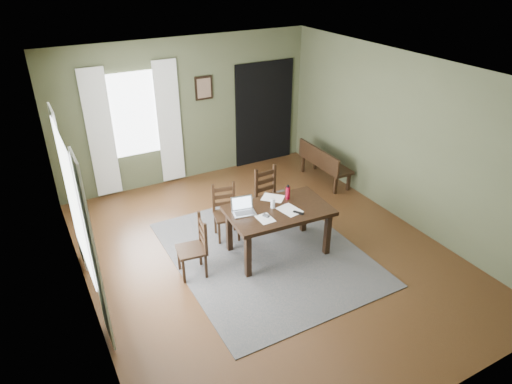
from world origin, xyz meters
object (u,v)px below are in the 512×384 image
laptop (243,208)px  water_bottle (288,193)px  bench (323,161)px  chair_back_left (226,212)px  chair_end (195,248)px  dining_table (278,214)px  chair_back_right (270,197)px

laptop → water_bottle: size_ratio=1.57×
bench → chair_back_left: bearing=108.9°
bench → chair_end: bearing=114.8°
chair_end → bench: chair_end is taller
chair_back_left → water_bottle: size_ratio=3.82×
dining_table → laptop: (-0.49, 0.17, 0.15)m
dining_table → chair_back_left: bearing=126.4°
dining_table → chair_back_left: (-0.49, 0.76, -0.23)m
chair_back_right → dining_table: bearing=-116.0°
chair_end → water_bottle: water_bottle is taller
chair_end → laptop: bearing=102.6°
dining_table → bench: bearing=42.9°
chair_end → laptop: size_ratio=2.46×
chair_end → chair_back_right: 1.73m
chair_end → chair_back_right: (1.59, 0.69, 0.03)m
laptop → dining_table: bearing=-8.2°
dining_table → chair_end: size_ratio=1.74×
chair_end → chair_back_left: size_ratio=1.01×
dining_table → laptop: bearing=164.7°
laptop → chair_back_right: bearing=48.8°
chair_back_left → laptop: size_ratio=2.43×
chair_back_right → chair_end: bearing=-160.5°
dining_table → water_bottle: water_bottle is taller
bench → laptop: bearing=120.3°
dining_table → chair_end: bearing=179.0°
chair_end → laptop: (0.78, 0.06, 0.37)m
water_bottle → chair_back_left: bearing=142.9°
chair_back_left → water_bottle: bearing=-24.3°
chair_back_right → bench: (1.66, 0.81, -0.04)m
chair_end → bench: 3.58m
chair_back_left → chair_back_right: 0.81m
dining_table → laptop: laptop is taller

